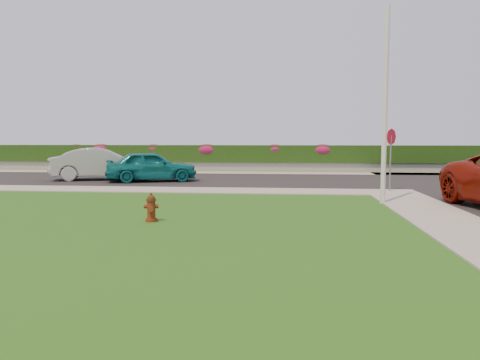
# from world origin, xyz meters

# --- Properties ---
(ground) EXTENTS (120.00, 120.00, 0.00)m
(ground) POSITION_xyz_m (0.00, 0.00, 0.00)
(ground) COLOR black
(ground) RESTS_ON ground
(street_far) EXTENTS (26.00, 8.00, 0.04)m
(street_far) POSITION_xyz_m (-5.00, 14.00, 0.02)
(street_far) COLOR black
(street_far) RESTS_ON ground
(sidewalk_far) EXTENTS (24.00, 2.00, 0.04)m
(sidewalk_far) POSITION_xyz_m (-6.00, 9.00, 0.02)
(sidewalk_far) COLOR gray
(sidewalk_far) RESTS_ON ground
(curb_corner) EXTENTS (2.00, 2.00, 0.04)m
(curb_corner) POSITION_xyz_m (7.00, 9.00, 0.02)
(curb_corner) COLOR gray
(curb_corner) RESTS_ON ground
(sidewalk_beyond) EXTENTS (34.00, 2.00, 0.04)m
(sidewalk_beyond) POSITION_xyz_m (-1.00, 19.00, 0.02)
(sidewalk_beyond) COLOR gray
(sidewalk_beyond) RESTS_ON ground
(retaining_wall) EXTENTS (34.00, 0.40, 0.60)m
(retaining_wall) POSITION_xyz_m (-1.00, 20.50, 0.30)
(retaining_wall) COLOR gray
(retaining_wall) RESTS_ON ground
(hedge) EXTENTS (32.00, 0.90, 1.10)m
(hedge) POSITION_xyz_m (-1.00, 20.60, 1.15)
(hedge) COLOR black
(hedge) RESTS_ON retaining_wall
(fire_hydrant) EXTENTS (0.38, 0.36, 0.73)m
(fire_hydrant) POSITION_xyz_m (-0.50, 1.86, 0.35)
(fire_hydrant) COLOR #4D190C
(fire_hydrant) RESTS_ON ground
(sedan_teal) EXTENTS (4.67, 3.06, 1.48)m
(sedan_teal) POSITION_xyz_m (-3.65, 12.50, 0.78)
(sedan_teal) COLOR #0D6569
(sedan_teal) RESTS_ON street_far
(sedan_silver) EXTENTS (5.16, 3.19, 1.61)m
(sedan_silver) POSITION_xyz_m (-6.49, 13.22, 0.84)
(sedan_silver) COLOR #9EA0A5
(sedan_silver) RESTS_ON street_far
(utility_pole) EXTENTS (0.16, 0.16, 6.26)m
(utility_pole) POSITION_xyz_m (6.02, 5.86, 3.13)
(utility_pole) COLOR silver
(utility_pole) RESTS_ON ground
(stop_sign) EXTENTS (0.50, 0.50, 2.53)m
(stop_sign) POSITION_xyz_m (6.99, 9.41, 1.88)
(stop_sign) COLOR slate
(stop_sign) RESTS_ON ground
(flower_clump_a) EXTENTS (1.04, 0.67, 0.52)m
(flower_clump_a) POSITION_xyz_m (-11.21, 20.50, 1.49)
(flower_clump_a) COLOR #A41C58
(flower_clump_a) RESTS_ON hedge
(flower_clump_b) EXTENTS (1.52, 0.98, 0.76)m
(flower_clump_b) POSITION_xyz_m (-9.46, 20.50, 1.40)
(flower_clump_b) COLOR #A41C58
(flower_clump_b) RESTS_ON hedge
(flower_clump_c) EXTENTS (1.17, 0.75, 0.58)m
(flower_clump_c) POSITION_xyz_m (-5.88, 20.50, 1.47)
(flower_clump_c) COLOR #A41C58
(flower_clump_c) RESTS_ON hedge
(flower_clump_d) EXTENTS (1.48, 0.95, 0.74)m
(flower_clump_d) POSITION_xyz_m (-2.32, 20.50, 1.41)
(flower_clump_d) COLOR #A41C58
(flower_clump_d) RESTS_ON hedge
(flower_clump_e) EXTENTS (1.23, 0.79, 0.62)m
(flower_clump_e) POSITION_xyz_m (2.10, 20.50, 1.46)
(flower_clump_e) COLOR #A41C58
(flower_clump_e) RESTS_ON hedge
(flower_clump_f) EXTENTS (1.45, 0.93, 0.73)m
(flower_clump_f) POSITION_xyz_m (5.11, 20.50, 1.41)
(flower_clump_f) COLOR #A41C58
(flower_clump_f) RESTS_ON hedge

